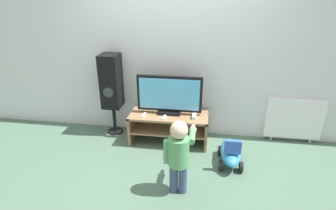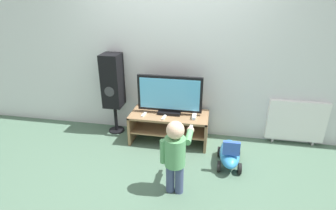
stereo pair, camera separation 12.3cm
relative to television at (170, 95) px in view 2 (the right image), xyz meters
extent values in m
plane|color=#4C6B56|center=(0.00, -0.28, -0.70)|extent=(16.00, 16.00, 0.00)
cube|color=silver|center=(0.00, 0.31, 0.60)|extent=(10.00, 0.06, 2.60)
cube|color=#93704C|center=(0.00, -0.02, -0.28)|extent=(1.10, 0.51, 0.03)
cube|color=#93704C|center=(0.00, -0.02, -0.51)|extent=(1.06, 0.47, 0.02)
cube|color=#93704C|center=(-0.53, -0.02, -0.49)|extent=(0.04, 0.51, 0.43)
cube|color=#93704C|center=(0.53, -0.02, -0.49)|extent=(0.04, 0.51, 0.43)
cube|color=black|center=(0.00, 0.00, -0.25)|extent=(0.32, 0.20, 0.04)
cube|color=black|center=(0.00, 0.00, 0.03)|extent=(0.90, 0.05, 0.51)
cube|color=#59B2EA|center=(0.00, -0.03, 0.03)|extent=(0.83, 0.01, 0.44)
cube|color=white|center=(0.36, -0.09, -0.25)|extent=(0.05, 0.17, 0.05)
cube|color=#3F8CE5|center=(0.36, -0.17, -0.25)|extent=(0.03, 0.00, 0.01)
cube|color=white|center=(-0.34, -0.14, -0.26)|extent=(0.05, 0.13, 0.02)
cylinder|color=#337FD8|center=(-0.34, -0.14, -0.25)|extent=(0.01, 0.01, 0.00)
cube|color=white|center=(-0.05, -0.17, -0.26)|extent=(0.05, 0.13, 0.02)
cylinder|color=#337FD8|center=(-0.05, -0.17, -0.25)|extent=(0.01, 0.01, 0.00)
cylinder|color=#3F4C72|center=(0.21, -1.08, -0.53)|extent=(0.09, 0.09, 0.35)
cylinder|color=#3F4C72|center=(0.30, -1.08, -0.53)|extent=(0.09, 0.09, 0.35)
cylinder|color=#599E66|center=(0.25, -1.08, -0.19)|extent=(0.22, 0.22, 0.32)
sphere|color=beige|center=(0.25, -1.08, 0.06)|extent=(0.18, 0.18, 0.18)
cylinder|color=#599E66|center=(0.13, -1.08, -0.21)|extent=(0.07, 0.07, 0.27)
cylinder|color=#599E66|center=(0.38, -0.94, -0.07)|extent=(0.07, 0.27, 0.07)
sphere|color=beige|center=(0.38, -0.81, -0.07)|extent=(0.08, 0.08, 0.08)
cube|color=white|center=(0.38, -0.77, -0.07)|extent=(0.03, 0.13, 0.02)
cylinder|color=black|center=(-0.87, 0.11, -0.69)|extent=(0.24, 0.24, 0.02)
cylinder|color=black|center=(-0.87, 0.11, -0.48)|extent=(0.05, 0.05, 0.43)
cube|color=black|center=(-0.87, 0.11, 0.13)|extent=(0.27, 0.29, 0.79)
cylinder|color=#38383D|center=(-0.87, -0.04, 0.01)|extent=(0.15, 0.01, 0.15)
ellipsoid|color=#338CD1|center=(0.85, -0.46, -0.54)|extent=(0.25, 0.60, 0.19)
cube|color=blue|center=(0.85, -0.62, -0.36)|extent=(0.20, 0.05, 0.17)
cylinder|color=black|center=(0.72, -0.29, -0.64)|extent=(0.04, 0.13, 0.13)
cylinder|color=black|center=(0.97, -0.29, -0.64)|extent=(0.04, 0.13, 0.13)
cylinder|color=black|center=(0.72, -0.62, -0.64)|extent=(0.04, 0.13, 0.13)
cylinder|color=black|center=(0.97, -0.62, -0.64)|extent=(0.04, 0.13, 0.13)
cube|color=white|center=(1.76, 0.24, -0.35)|extent=(0.78, 0.08, 0.59)
cube|color=silver|center=(1.49, 0.24, -0.67)|extent=(0.03, 0.05, 0.06)
cube|color=silver|center=(2.04, 0.24, -0.67)|extent=(0.03, 0.05, 0.06)
camera|label=1|loc=(0.49, -3.35, 1.29)|focal=28.00mm
camera|label=2|loc=(0.61, -3.32, 1.29)|focal=28.00mm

